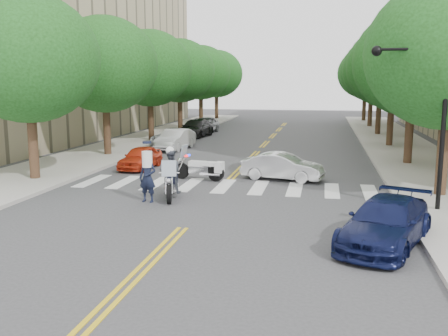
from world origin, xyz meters
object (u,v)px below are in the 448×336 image
(motorcycle_parked, at_px, (203,168))
(sedan_blue, at_px, (386,223))
(motorcycle_police, at_px, (170,175))
(officer_standing, at_px, (148,178))
(convertible, at_px, (282,167))

(motorcycle_parked, height_order, sedan_blue, motorcycle_parked)
(motorcycle_police, bearing_deg, motorcycle_parked, -110.17)
(officer_standing, height_order, sedan_blue, officer_standing)
(motorcycle_parked, relative_size, convertible, 0.66)
(officer_standing, bearing_deg, motorcycle_police, 62.59)
(motorcycle_police, distance_m, sedan_blue, 8.82)
(officer_standing, relative_size, sedan_blue, 0.42)
(motorcycle_police, distance_m, convertible, 6.08)
(officer_standing, distance_m, convertible, 7.14)
(officer_standing, xyz_separation_m, sedan_blue, (8.26, -3.59, -0.28))
(convertible, height_order, sedan_blue, sedan_blue)
(motorcycle_police, xyz_separation_m, sedan_blue, (7.62, -4.44, -0.26))
(motorcycle_police, distance_m, motorcycle_parked, 3.77)
(convertible, distance_m, sedan_blue, 9.70)
(officer_standing, height_order, convertible, officer_standing)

